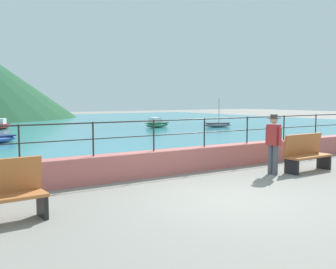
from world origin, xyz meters
TOP-DOWN VIEW (x-y plane):
  - ground_plane at (0.00, 0.00)m, footprint 120.00×120.00m
  - promenade_wall at (0.00, 3.20)m, footprint 20.00×0.56m
  - railing at (0.00, 3.20)m, footprint 18.44×0.04m
  - lake_water at (0.00, 25.84)m, footprint 64.00×44.32m
  - bench_far at (4.23, 1.24)m, footprint 1.71×0.60m
  - person_walking at (2.94, 1.39)m, footprint 0.38×0.57m
  - boat_0 at (9.77, 18.88)m, footprint 2.46×1.50m
  - boat_2 at (13.83, 16.58)m, footprint 2.47×1.59m
  - boat_3 at (-0.42, 23.73)m, footprint 1.86×2.46m

SIDE VIEW (x-z plane):
  - ground_plane at x=0.00m, z-range 0.00..0.00m
  - lake_water at x=0.00m, z-range 0.00..0.06m
  - boat_2 at x=13.83m, z-range -0.84..1.37m
  - boat_0 at x=9.77m, z-range -0.05..0.71m
  - boat_3 at x=-0.42m, z-range -0.05..0.71m
  - promenade_wall at x=0.00m, z-range 0.00..0.70m
  - bench_far at x=4.23m, z-range -0.01..1.12m
  - person_walking at x=2.94m, z-range 0.10..1.85m
  - railing at x=0.00m, z-range 0.87..1.77m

